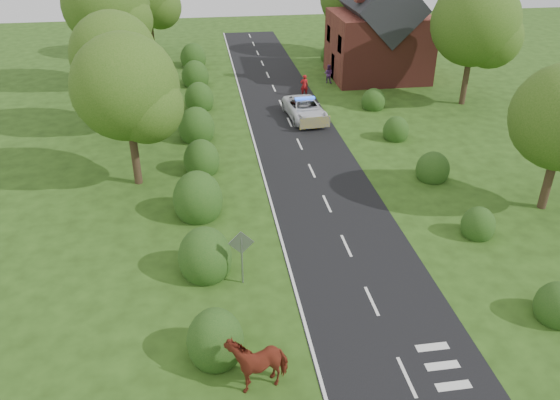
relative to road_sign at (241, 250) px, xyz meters
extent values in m
plane|color=#264213|center=(5.00, -2.00, -1.65)|extent=(120.00, 120.00, 0.00)
cube|color=black|center=(5.00, 13.00, -1.64)|extent=(6.00, 70.00, 0.02)
cube|color=white|center=(5.00, -6.00, -1.63)|extent=(0.12, 1.80, 0.01)
cube|color=white|center=(5.00, -2.00, -1.63)|extent=(0.12, 1.80, 0.01)
cube|color=white|center=(5.00, 2.00, -1.63)|extent=(0.12, 1.80, 0.01)
cube|color=white|center=(5.00, 6.00, -1.63)|extent=(0.12, 1.80, 0.01)
cube|color=white|center=(5.00, 10.00, -1.63)|extent=(0.12, 1.80, 0.01)
cube|color=white|center=(5.00, 14.00, -1.63)|extent=(0.12, 1.80, 0.01)
cube|color=white|center=(5.00, 18.00, -1.63)|extent=(0.12, 1.80, 0.01)
cube|color=white|center=(5.00, 22.00, -1.63)|extent=(0.12, 1.80, 0.01)
cube|color=white|center=(5.00, 26.00, -1.63)|extent=(0.12, 1.80, 0.01)
cube|color=white|center=(5.00, 30.00, -1.63)|extent=(0.12, 1.80, 0.01)
cube|color=white|center=(5.00, 34.00, -1.63)|extent=(0.12, 1.80, 0.01)
cube|color=white|center=(5.00, 38.00, -1.63)|extent=(0.12, 1.80, 0.01)
cube|color=white|center=(5.00, 42.00, -1.63)|extent=(0.12, 1.80, 0.01)
cube|color=white|center=(5.00, 46.00, -1.63)|extent=(0.12, 1.80, 0.01)
cube|color=white|center=(2.10, 13.00, -1.63)|extent=(0.12, 70.00, 0.01)
cube|color=white|center=(6.40, -6.60, -1.63)|extent=(1.20, 0.35, 0.01)
cube|color=white|center=(6.40, -5.70, -1.63)|extent=(1.20, 0.35, 0.01)
cube|color=white|center=(6.40, -4.80, -1.63)|extent=(1.20, 0.35, 0.01)
ellipsoid|color=#174514|center=(-1.30, -4.00, -0.99)|extent=(2.00, 2.10, 2.40)
ellipsoid|color=#174514|center=(-1.50, 1.00, -0.91)|extent=(2.30, 2.41, 2.70)
ellipsoid|color=#174514|center=(-1.70, 6.00, -0.83)|extent=(2.50, 2.62, 3.00)
ellipsoid|color=#174514|center=(-1.40, 11.00, -0.97)|extent=(2.10, 2.20, 2.50)
ellipsoid|color=#174514|center=(-1.60, 16.00, -0.88)|extent=(2.40, 2.52, 2.80)
ellipsoid|color=#174514|center=(-1.30, 22.00, -0.94)|extent=(2.20, 2.31, 2.60)
ellipsoid|color=#174514|center=(-1.50, 28.00, -0.91)|extent=(2.30, 2.41, 2.70)
ellipsoid|color=#174514|center=(-1.60, 34.00, -0.88)|extent=(2.40, 2.52, 2.80)
ellipsoid|color=#174514|center=(11.70, -4.00, -1.10)|extent=(1.80, 1.89, 2.00)
ellipsoid|color=#174514|center=(11.40, 2.00, -1.13)|extent=(1.60, 1.68, 1.90)
ellipsoid|color=#174514|center=(11.60, 8.00, -1.08)|extent=(1.90, 2.00, 2.10)
ellipsoid|color=#174514|center=(11.50, 14.00, -1.10)|extent=(1.70, 1.78, 2.00)
ellipsoid|color=#174514|center=(11.80, 20.00, -1.10)|extent=(1.80, 1.89, 2.00)
ellipsoid|color=#174514|center=(11.60, 34.00, -1.10)|extent=(1.70, 1.78, 2.00)
cylinder|color=#332316|center=(-5.00, 10.00, 0.33)|extent=(0.44, 0.44, 3.96)
sphere|color=#2B5213|center=(-5.00, 10.00, 3.93)|extent=(5.60, 5.60, 5.60)
sphere|color=#527125|center=(-4.02, 9.44, 3.03)|extent=(3.92, 3.92, 3.92)
cylinder|color=#332316|center=(-6.50, 18.00, 0.22)|extent=(0.44, 0.44, 3.74)
sphere|color=#2B5213|center=(-6.50, 18.00, 3.62)|extent=(5.60, 5.60, 5.60)
sphere|color=#527125|center=(-5.52, 17.44, 2.77)|extent=(3.92, 3.92, 3.92)
cylinder|color=#332316|center=(-8.00, 28.00, 0.77)|extent=(0.44, 0.44, 4.84)
sphere|color=#2B5213|center=(-8.00, 28.00, 5.17)|extent=(6.80, 6.80, 6.80)
sphere|color=#527125|center=(-6.81, 27.32, 4.07)|extent=(4.76, 4.76, 4.76)
cylinder|color=#332316|center=(-5.50, 38.00, 0.44)|extent=(0.44, 0.44, 4.18)
sphere|color=#527125|center=(-4.45, 37.40, 3.29)|extent=(4.20, 4.20, 4.20)
cylinder|color=#332316|center=(16.00, 4.00, 0.11)|extent=(0.44, 0.44, 3.52)
cylinder|color=#332316|center=(19.00, 20.00, 0.55)|extent=(0.44, 0.44, 4.40)
sphere|color=#2B5213|center=(19.00, 20.00, 4.55)|extent=(6.40, 6.40, 6.40)
sphere|color=#527125|center=(20.12, 19.36, 3.55)|extent=(4.48, 4.48, 4.48)
cylinder|color=#332316|center=(14.00, 36.00, 0.33)|extent=(0.44, 0.44, 3.96)
sphere|color=#527125|center=(15.05, 35.40, 3.03)|extent=(4.20, 4.20, 4.20)
cylinder|color=gray|center=(0.00, 0.00, -0.55)|extent=(0.08, 0.08, 2.20)
cube|color=gray|center=(0.00, 0.00, 0.35)|extent=(1.06, 0.04, 1.06)
cube|color=brown|center=(14.50, 28.00, 1.10)|extent=(8.00, 7.00, 5.50)
cube|color=black|center=(14.50, 28.00, 4.55)|extent=(5.94, 7.40, 5.94)
imported|color=maroon|center=(0.03, -5.33, -0.84)|extent=(2.53, 1.78, 1.62)
imported|color=silver|center=(6.22, 18.65, -0.93)|extent=(2.82, 5.38, 1.45)
cube|color=yellow|center=(6.44, 16.03, -1.00)|extent=(2.16, 0.24, 0.80)
cube|color=blue|center=(6.22, 18.65, -0.13)|extent=(1.46, 0.40, 0.14)
imported|color=#A51417|center=(7.14, 23.67, -0.77)|extent=(0.64, 0.42, 1.76)
imported|color=#5B2D76|center=(9.90, 26.92, -0.87)|extent=(0.97, 0.92, 1.58)
camera|label=1|loc=(-1.20, -18.36, 12.55)|focal=35.00mm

